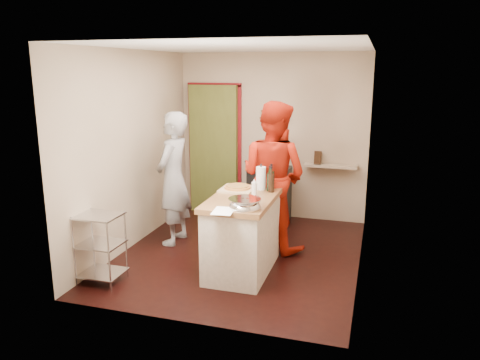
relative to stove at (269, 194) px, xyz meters
name	(u,v)px	position (x,y,z in m)	size (l,w,h in m)	color
floor	(240,254)	(-0.05, -1.42, -0.45)	(3.50, 3.50, 0.00)	black
back_wall	(234,145)	(-0.69, 0.36, 0.68)	(3.00, 0.44, 2.60)	tan
left_wall	(132,150)	(-1.55, -1.42, 0.85)	(0.04, 3.50, 2.60)	tan
right_wall	(365,163)	(1.45, -1.42, 0.85)	(0.04, 3.50, 2.60)	tan
ceiling	(240,46)	(-0.05, -1.42, 2.16)	(3.00, 3.50, 0.02)	white
stove	(269,194)	(0.00, 0.00, 0.00)	(0.60, 0.63, 1.00)	black
wire_shelving	(100,245)	(-1.33, -2.62, -0.01)	(0.48, 0.40, 0.80)	silver
island	(243,232)	(0.12, -1.89, 0.03)	(0.71, 1.34, 1.22)	beige
person_stripe	(173,179)	(-1.05, -1.25, 0.45)	(0.66, 0.43, 1.81)	#B3B4B8
person_red	(273,176)	(0.29, -1.03, 0.53)	(0.95, 0.74, 1.96)	#AA1C0B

